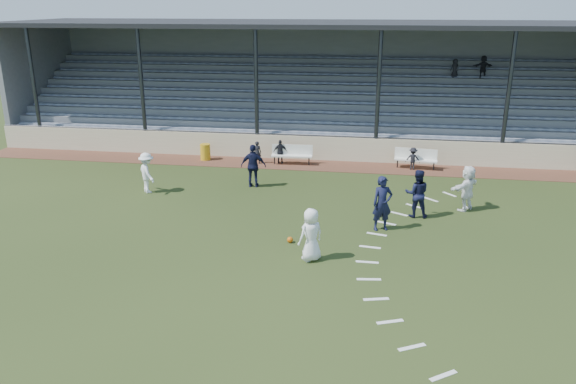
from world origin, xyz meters
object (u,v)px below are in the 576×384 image
object	(u,v)px
bench_right	(416,157)
player_white_lead	(311,235)
bench_left	(292,153)
player_navy_lead	(382,204)
football	(290,240)
trash_bin	(205,152)

from	to	relation	value
bench_right	player_white_lead	world-z (taller)	player_white_lead
bench_left	bench_right	xyz separation A→B (m)	(5.96, 0.14, 0.00)
bench_left	player_navy_lead	xyz separation A→B (m)	(4.31, -7.85, 0.39)
football	player_white_lead	world-z (taller)	player_white_lead
bench_left	football	bearing A→B (deg)	-84.88
player_white_lead	bench_left	bearing A→B (deg)	-118.70
bench_left	football	world-z (taller)	bench_left
bench_left	bench_right	distance (m)	5.96
bench_left	player_white_lead	bearing A→B (deg)	-81.42
bench_left	trash_bin	xyz separation A→B (m)	(-4.44, 0.10, -0.16)
bench_left	trash_bin	bearing A→B (deg)	175.95
football	player_navy_lead	xyz separation A→B (m)	(2.99, 1.60, 0.87)
bench_left	bench_right	world-z (taller)	same
bench_right	player_white_lead	bearing A→B (deg)	-101.42
player_white_lead	player_navy_lead	distance (m)	3.54
bench_right	player_white_lead	size ratio (longest dim) A/B	1.21
bench_right	trash_bin	world-z (taller)	bench_right
trash_bin	player_white_lead	distance (m)	12.61
bench_right	football	xyz separation A→B (m)	(-4.64, -9.59, -0.48)
trash_bin	football	size ratio (longest dim) A/B	4.05
player_navy_lead	football	bearing A→B (deg)	-172.22
bench_right	trash_bin	size ratio (longest dim) A/B	2.52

